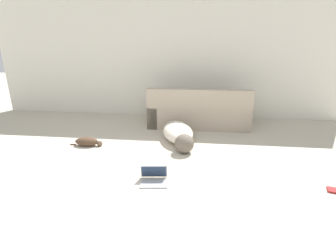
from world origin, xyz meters
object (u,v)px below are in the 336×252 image
object	(u,v)px
cat	(88,142)
laptop_open	(154,176)
couch	(198,112)
dog	(179,134)

from	to	relation	value
cat	laptop_open	world-z (taller)	laptop_open
couch	laptop_open	distance (m)	2.36
laptop_open	cat	bearing A→B (deg)	135.70
couch	cat	bearing A→B (deg)	34.13
dog	cat	world-z (taller)	dog
dog	cat	bearing A→B (deg)	-92.75
dog	laptop_open	distance (m)	1.36
couch	laptop_open	size ratio (longest dim) A/B	5.42
dog	cat	size ratio (longest dim) A/B	2.43
cat	dog	bearing A→B (deg)	11.51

